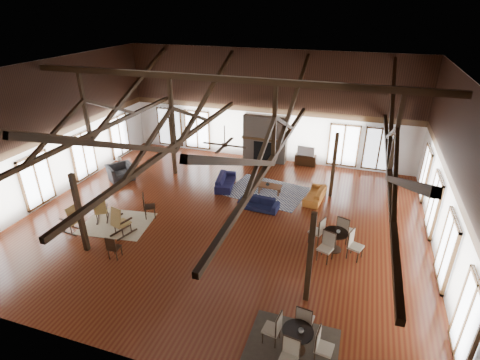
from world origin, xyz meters
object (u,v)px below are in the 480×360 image
(cafe_table_far, at_px, (335,238))
(coffee_table, at_px, (270,186))
(sofa_navy_left, at_px, (226,181))
(cafe_table_near, at_px, (297,337))
(sofa_orange, at_px, (315,194))
(sofa_navy_front, at_px, (259,204))
(armchair, at_px, (121,172))
(tv_console, at_px, (305,160))

(cafe_table_far, bearing_deg, coffee_table, 133.03)
(sofa_navy_left, bearing_deg, cafe_table_near, -159.31)
(sofa_orange, distance_m, cafe_table_near, 8.40)
(sofa_navy_front, xyz_separation_m, sofa_navy_left, (-2.12, 1.60, 0.03))
(cafe_table_near, bearing_deg, sofa_orange, 94.76)
(sofa_navy_left, bearing_deg, armchair, 89.49)
(coffee_table, bearing_deg, tv_console, 79.17)
(armchair, xyz_separation_m, cafe_table_far, (10.84, -2.69, 0.14))
(coffee_table, bearing_deg, sofa_navy_front, -89.20)
(armchair, bearing_deg, cafe_table_near, -89.03)
(tv_console, bearing_deg, cafe_table_far, -73.03)
(sofa_orange, bearing_deg, sofa_navy_left, -83.90)
(cafe_table_far, xyz_separation_m, tv_console, (-2.27, 7.44, -0.25))
(coffee_table, xyz_separation_m, cafe_table_near, (2.81, -8.31, 0.13))
(sofa_navy_left, xyz_separation_m, armchair, (-5.30, -0.92, 0.11))
(sofa_orange, xyz_separation_m, coffee_table, (-2.11, -0.06, 0.10))
(sofa_navy_left, height_order, tv_console, tv_console)
(sofa_navy_front, bearing_deg, sofa_orange, 39.88)
(sofa_orange, distance_m, armchair, 9.67)
(cafe_table_near, distance_m, cafe_table_far, 4.78)
(tv_console, bearing_deg, sofa_navy_front, -101.92)
(sofa_navy_front, xyz_separation_m, tv_console, (1.15, 5.43, 0.03))
(cafe_table_near, distance_m, tv_console, 12.32)
(cafe_table_near, bearing_deg, armchair, 144.24)
(sofa_navy_left, relative_size, coffee_table, 1.70)
(armchair, relative_size, cafe_table_far, 0.58)
(sofa_orange, height_order, tv_console, tv_console)
(sofa_orange, relative_size, cafe_table_near, 0.95)
(sofa_orange, bearing_deg, tv_console, -158.52)
(cafe_table_near, bearing_deg, sofa_navy_front, 113.27)
(sofa_orange, xyz_separation_m, cafe_table_near, (0.70, -8.36, 0.22))
(cafe_table_far, height_order, tv_console, cafe_table_far)
(sofa_orange, relative_size, coffee_table, 1.59)
(cafe_table_far, bearing_deg, sofa_navy_left, 146.93)
(armchair, height_order, cafe_table_far, cafe_table_far)
(cafe_table_near, relative_size, cafe_table_far, 0.92)
(coffee_table, distance_m, cafe_table_near, 8.77)
(sofa_navy_front, bearing_deg, armchair, 178.61)
(armchair, bearing_deg, cafe_table_far, -67.20)
(sofa_navy_front, xyz_separation_m, sofa_orange, (2.21, 1.61, 0.01))
(sofa_orange, height_order, cafe_table_near, cafe_table_near)
(sofa_navy_front, xyz_separation_m, cafe_table_far, (3.42, -2.01, 0.28))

